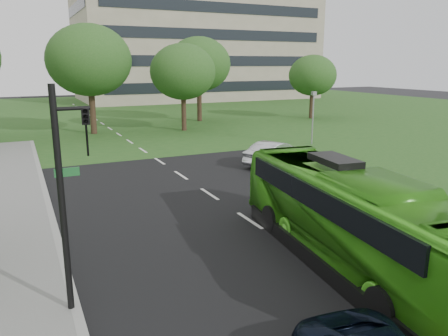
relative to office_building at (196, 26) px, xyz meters
name	(u,v)px	position (x,y,z in m)	size (l,w,h in m)	color
ground	(277,239)	(-21.96, -61.96, -12.50)	(160.00, 160.00, 0.00)	black
street_surfaces	(123,140)	(-22.34, -39.21, -12.47)	(120.00, 120.00, 0.15)	black
office_building	(196,26)	(0.00, 0.00, 0.00)	(40.10, 20.10, 25.00)	gray
tree_park_b	(89,60)	(-23.85, -34.56, -6.13)	(7.20, 7.20, 9.44)	black
tree_park_c	(183,72)	(-15.90, -36.12, -7.13)	(5.96, 5.96, 7.91)	black
tree_park_d	(199,64)	(-11.97, -30.33, -6.48)	(6.72, 6.72, 8.89)	black
tree_park_e	(313,75)	(0.41, -33.58, -7.70)	(5.30, 5.30, 7.07)	black
bus	(351,218)	(-20.96, -64.55, -11.02)	(2.49, 10.65, 2.97)	#3D9E1B
sedan	(275,153)	(-15.86, -51.96, -11.76)	(1.57, 4.49, 1.48)	#B9BABF
traffic_light	(68,184)	(-28.98, -63.82, -9.17)	(0.91, 0.24, 5.66)	black
camera_pole	(313,111)	(-9.47, -47.12, -9.89)	(0.42, 0.40, 4.04)	gray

